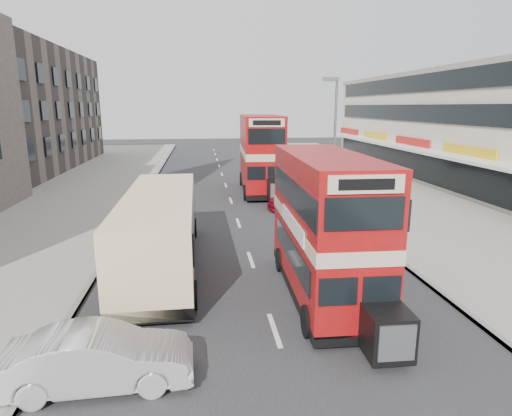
{
  "coord_description": "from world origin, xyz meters",
  "views": [
    {
      "loc": [
        -1.99,
        -9.35,
        6.35
      ],
      "look_at": [
        0.11,
        7.14,
        2.46
      ],
      "focal_mm": 30.54,
      "sensor_mm": 36.0,
      "label": 1
    }
  ],
  "objects_px": {
    "car_right_b": "(296,182)",
    "pedestrian_far": "(313,162)",
    "coach": "(160,228)",
    "car_left_front": "(99,358)",
    "car_right_c": "(272,164)",
    "car_right_a": "(305,199)",
    "street_lamp": "(334,131)",
    "bus_second": "(261,153)",
    "pedestrian_near": "(375,208)",
    "cyclist": "(297,197)",
    "bus_main": "(325,226)"
  },
  "relations": [
    {
      "from": "car_right_b",
      "to": "pedestrian_far",
      "type": "relative_size",
      "value": 2.26
    },
    {
      "from": "coach",
      "to": "car_left_front",
      "type": "bearing_deg",
      "value": -96.23
    },
    {
      "from": "car_right_c",
      "to": "pedestrian_far",
      "type": "relative_size",
      "value": 2.2
    },
    {
      "from": "coach",
      "to": "car_right_a",
      "type": "bearing_deg",
      "value": 47.85
    },
    {
      "from": "street_lamp",
      "to": "bus_second",
      "type": "height_order",
      "value": "street_lamp"
    },
    {
      "from": "car_right_a",
      "to": "pedestrian_far",
      "type": "height_order",
      "value": "pedestrian_far"
    },
    {
      "from": "pedestrian_near",
      "to": "pedestrian_far",
      "type": "distance_m",
      "value": 18.99
    },
    {
      "from": "coach",
      "to": "car_right_b",
      "type": "bearing_deg",
      "value": 59.59
    },
    {
      "from": "pedestrian_near",
      "to": "cyclist",
      "type": "height_order",
      "value": "cyclist"
    },
    {
      "from": "bus_second",
      "to": "car_right_a",
      "type": "bearing_deg",
      "value": 109.68
    },
    {
      "from": "pedestrian_near",
      "to": "cyclist",
      "type": "distance_m",
      "value": 6.18
    },
    {
      "from": "bus_second",
      "to": "coach",
      "type": "xyz_separation_m",
      "value": [
        -6.19,
        -15.39,
        -1.26
      ]
    },
    {
      "from": "street_lamp",
      "to": "pedestrian_near",
      "type": "relative_size",
      "value": 4.68
    },
    {
      "from": "pedestrian_far",
      "to": "coach",
      "type": "bearing_deg",
      "value": -146.1
    },
    {
      "from": "bus_second",
      "to": "pedestrian_near",
      "type": "relative_size",
      "value": 5.83
    },
    {
      "from": "pedestrian_far",
      "to": "cyclist",
      "type": "xyz_separation_m",
      "value": [
        -4.62,
        -13.59,
        -0.47
      ]
    },
    {
      "from": "bus_main",
      "to": "cyclist",
      "type": "bearing_deg",
      "value": -97.1
    },
    {
      "from": "car_left_front",
      "to": "cyclist",
      "type": "relative_size",
      "value": 2.21
    },
    {
      "from": "car_left_front",
      "to": "car_right_b",
      "type": "distance_m",
      "value": 25.37
    },
    {
      "from": "coach",
      "to": "pedestrian_far",
      "type": "height_order",
      "value": "coach"
    },
    {
      "from": "car_right_a",
      "to": "cyclist",
      "type": "height_order",
      "value": "cyclist"
    },
    {
      "from": "bus_main",
      "to": "pedestrian_far",
      "type": "bearing_deg",
      "value": -102.29
    },
    {
      "from": "bus_second",
      "to": "car_right_a",
      "type": "height_order",
      "value": "bus_second"
    },
    {
      "from": "car_right_a",
      "to": "pedestrian_near",
      "type": "xyz_separation_m",
      "value": [
        2.77,
        -4.42,
        0.33
      ]
    },
    {
      "from": "car_right_b",
      "to": "pedestrian_near",
      "type": "relative_size",
      "value": 2.49
    },
    {
      "from": "car_left_front",
      "to": "bus_second",
      "type": "bearing_deg",
      "value": -18.73
    },
    {
      "from": "cyclist",
      "to": "coach",
      "type": "bearing_deg",
      "value": -120.64
    },
    {
      "from": "car_right_c",
      "to": "pedestrian_near",
      "type": "bearing_deg",
      "value": 0.08
    },
    {
      "from": "bus_main",
      "to": "pedestrian_far",
      "type": "relative_size",
      "value": 4.48
    },
    {
      "from": "car_right_c",
      "to": "cyclist",
      "type": "distance_m",
      "value": 15.85
    },
    {
      "from": "street_lamp",
      "to": "car_right_b",
      "type": "xyz_separation_m",
      "value": [
        -1.16,
        5.37,
        -4.18
      ]
    },
    {
      "from": "coach",
      "to": "car_right_a",
      "type": "relative_size",
      "value": 2.21
    },
    {
      "from": "pedestrian_near",
      "to": "bus_second",
      "type": "bearing_deg",
      "value": -105.42
    },
    {
      "from": "car_left_front",
      "to": "pedestrian_far",
      "type": "relative_size",
      "value": 2.23
    },
    {
      "from": "bus_second",
      "to": "car_right_c",
      "type": "distance_m",
      "value": 11.0
    },
    {
      "from": "street_lamp",
      "to": "car_right_c",
      "type": "distance_m",
      "value": 16.12
    },
    {
      "from": "coach",
      "to": "pedestrian_far",
      "type": "bearing_deg",
      "value": 61.8
    },
    {
      "from": "car_right_b",
      "to": "car_right_c",
      "type": "relative_size",
      "value": 1.03
    },
    {
      "from": "bus_main",
      "to": "coach",
      "type": "relative_size",
      "value": 0.81
    },
    {
      "from": "coach",
      "to": "car_right_c",
      "type": "bearing_deg",
      "value": 70.77
    },
    {
      "from": "pedestrian_near",
      "to": "car_right_c",
      "type": "bearing_deg",
      "value": -123.37
    },
    {
      "from": "bus_second",
      "to": "pedestrian_near",
      "type": "bearing_deg",
      "value": 116.37
    },
    {
      "from": "bus_second",
      "to": "car_left_front",
      "type": "height_order",
      "value": "bus_second"
    },
    {
      "from": "car_right_a",
      "to": "car_right_c",
      "type": "xyz_separation_m",
      "value": [
        0.67,
        16.75,
        0.03
      ]
    },
    {
      "from": "street_lamp",
      "to": "bus_main",
      "type": "xyz_separation_m",
      "value": [
        -4.45,
        -13.79,
        -2.32
      ]
    },
    {
      "from": "car_left_front",
      "to": "pedestrian_near",
      "type": "height_order",
      "value": "pedestrian_near"
    },
    {
      "from": "car_left_front",
      "to": "pedestrian_far",
      "type": "bearing_deg",
      "value": -24.77
    },
    {
      "from": "coach",
      "to": "cyclist",
      "type": "xyz_separation_m",
      "value": [
        7.79,
        10.04,
        -1.01
      ]
    },
    {
      "from": "bus_main",
      "to": "cyclist",
      "type": "distance_m",
      "value": 13.78
    },
    {
      "from": "street_lamp",
      "to": "car_right_b",
      "type": "relative_size",
      "value": 1.88
    }
  ]
}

